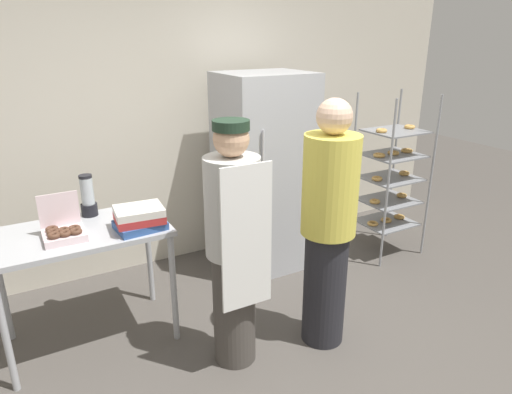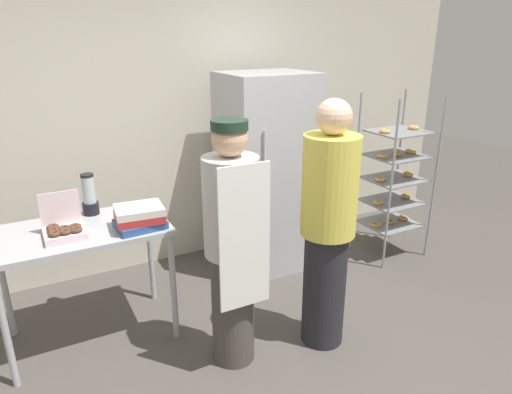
# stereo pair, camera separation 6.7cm
# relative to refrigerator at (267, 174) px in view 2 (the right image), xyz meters

# --- Properties ---
(ground_plane) EXTENTS (14.00, 14.00, 0.00)m
(ground_plane) POSITION_rel_refrigerator_xyz_m (-0.61, -1.56, -0.91)
(ground_plane) COLOR #4C4742
(back_wall) EXTENTS (6.40, 0.12, 2.91)m
(back_wall) POSITION_rel_refrigerator_xyz_m (-0.61, 0.61, 0.55)
(back_wall) COLOR beige
(back_wall) RESTS_ON ground_plane
(refrigerator) EXTENTS (0.78, 0.69, 1.81)m
(refrigerator) POSITION_rel_refrigerator_xyz_m (0.00, 0.00, 0.00)
(refrigerator) COLOR #ADAFB5
(refrigerator) RESTS_ON ground_plane
(baking_rack) EXTENTS (0.59, 0.51, 1.60)m
(baking_rack) POSITION_rel_refrigerator_xyz_m (1.22, -0.37, -0.12)
(baking_rack) COLOR #93969B
(baking_rack) RESTS_ON ground_plane
(prep_counter) EXTENTS (1.15, 0.67, 0.87)m
(prep_counter) POSITION_rel_refrigerator_xyz_m (-1.69, -0.41, -0.14)
(prep_counter) COLOR #ADAFB5
(prep_counter) RESTS_ON ground_plane
(donut_box) EXTENTS (0.26, 0.24, 0.28)m
(donut_box) POSITION_rel_refrigerator_xyz_m (-1.80, -0.51, 0.01)
(donut_box) COLOR silver
(donut_box) RESTS_ON prep_counter
(blender_pitcher) EXTENTS (0.12, 0.12, 0.31)m
(blender_pitcher) POSITION_rel_refrigerator_xyz_m (-1.57, -0.16, 0.10)
(blender_pitcher) COLOR black
(blender_pitcher) RESTS_ON prep_counter
(binder_stack) EXTENTS (0.33, 0.28, 0.16)m
(binder_stack) POSITION_rel_refrigerator_xyz_m (-1.32, -0.58, 0.04)
(binder_stack) COLOR #2D5193
(binder_stack) RESTS_ON prep_counter
(person_baker) EXTENTS (0.35, 0.37, 1.66)m
(person_baker) POSITION_rel_refrigerator_xyz_m (-0.88, -1.11, -0.04)
(person_baker) COLOR #47423D
(person_baker) RESTS_ON ground_plane
(person_customer) EXTENTS (0.37, 0.37, 1.75)m
(person_customer) POSITION_rel_refrigerator_xyz_m (-0.22, -1.23, -0.01)
(person_customer) COLOR #232328
(person_customer) RESTS_ON ground_plane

